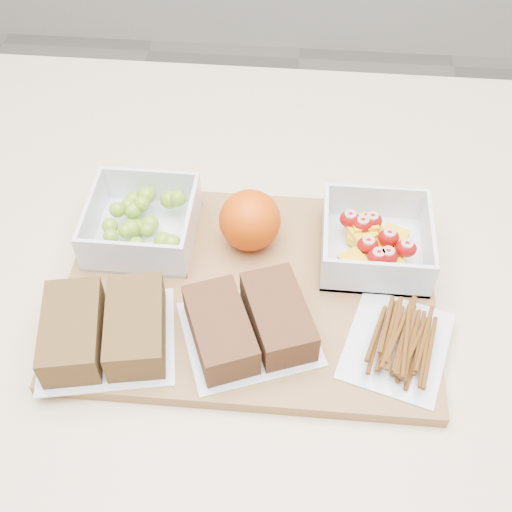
% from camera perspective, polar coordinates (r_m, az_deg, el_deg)
% --- Properties ---
extents(counter, '(1.20, 0.90, 0.90)m').
position_cam_1_polar(counter, '(1.14, 0.37, -16.57)').
color(counter, beige).
rests_on(counter, ground).
extents(cutting_board, '(0.42, 0.30, 0.02)m').
position_cam_1_polar(cutting_board, '(0.74, -0.58, -3.02)').
color(cutting_board, olive).
rests_on(cutting_board, counter).
extents(grape_container, '(0.12, 0.12, 0.05)m').
position_cam_1_polar(grape_container, '(0.78, -9.98, 3.00)').
color(grape_container, silver).
rests_on(grape_container, cutting_board).
extents(fruit_container, '(0.12, 0.12, 0.05)m').
position_cam_1_polar(fruit_container, '(0.76, 10.52, 1.19)').
color(fruit_container, silver).
rests_on(fruit_container, cutting_board).
extents(orange, '(0.07, 0.07, 0.07)m').
position_cam_1_polar(orange, '(0.75, -0.54, 3.20)').
color(orange, '#DC4805').
rests_on(orange, cutting_board).
extents(sandwich_bag_left, '(0.16, 0.15, 0.04)m').
position_cam_1_polar(sandwich_bag_left, '(0.69, -13.32, -6.35)').
color(sandwich_bag_left, silver).
rests_on(sandwich_bag_left, cutting_board).
extents(sandwich_bag_center, '(0.17, 0.16, 0.04)m').
position_cam_1_polar(sandwich_bag_center, '(0.68, -0.59, -6.01)').
color(sandwich_bag_center, silver).
rests_on(sandwich_bag_center, cutting_board).
extents(pretzel_bag, '(0.13, 0.15, 0.03)m').
position_cam_1_polar(pretzel_bag, '(0.69, 12.56, -7.19)').
color(pretzel_bag, silver).
rests_on(pretzel_bag, cutting_board).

